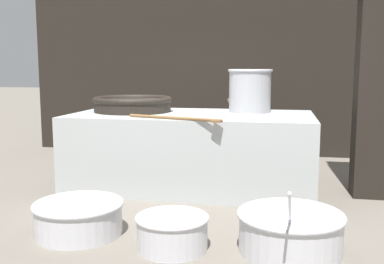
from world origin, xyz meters
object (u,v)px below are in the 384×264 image
(giant_wok_near, at_px, (133,104))
(cook, at_px, (242,122))
(stock_pot, at_px, (250,90))
(prep_bowl_vegetables, at_px, (290,230))
(prep_bowl_extra, at_px, (172,231))
(prep_bowl_meat, at_px, (79,216))

(giant_wok_near, relative_size, cook, 0.80)
(giant_wok_near, xyz_separation_m, stock_pot, (1.69, 0.25, 0.20))
(prep_bowl_vegetables, bearing_deg, giant_wok_near, 134.86)
(stock_pot, bearing_deg, prep_bowl_extra, -101.30)
(cook, height_order, prep_bowl_vegetables, cook)
(stock_pot, distance_m, prep_bowl_vegetables, 2.81)
(giant_wok_near, distance_m, prep_bowl_vegetables, 3.32)
(stock_pot, bearing_deg, cook, 101.19)
(stock_pot, xyz_separation_m, prep_bowl_extra, (-0.53, -2.64, -1.19))
(stock_pot, distance_m, cook, 1.04)
(stock_pot, height_order, prep_bowl_extra, stock_pot)
(cook, distance_m, prep_bowl_vegetables, 3.48)
(stock_pot, relative_size, cook, 0.44)
(giant_wok_near, bearing_deg, prep_bowl_vegetables, -45.14)
(stock_pot, xyz_separation_m, prep_bowl_vegetables, (0.55, -2.50, -1.16))
(stock_pot, relative_size, prep_bowl_meat, 0.70)
(prep_bowl_meat, bearing_deg, prep_bowl_extra, -10.63)
(cook, height_order, prep_bowl_meat, cook)
(cook, xyz_separation_m, prep_bowl_meat, (-1.38, -3.30, -0.60))
(cook, bearing_deg, stock_pot, 104.89)
(stock_pot, distance_m, prep_bowl_extra, 2.95)
(cook, height_order, prep_bowl_extra, cook)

